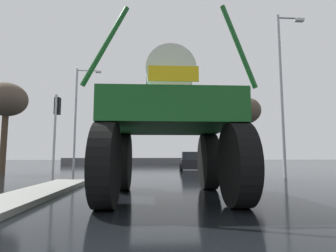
{
  "coord_description": "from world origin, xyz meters",
  "views": [
    {
      "loc": [
        -0.26,
        -2.08,
        1.21
      ],
      "look_at": [
        0.46,
        8.41,
        2.37
      ],
      "focal_mm": 28.71,
      "sensor_mm": 36.0,
      "label": 1
    }
  ],
  "objects_px": {
    "traffic_signal_near_left": "(56,118)",
    "streetlight_far_left": "(77,113)",
    "bare_tree_left": "(6,101)",
    "oversize_sprayer": "(169,124)",
    "sedan_ahead": "(191,162)",
    "traffic_signal_near_right": "(237,121)",
    "streetlight_near_right": "(283,86)",
    "bare_tree_right": "(245,111)",
    "streetlight_far_right": "(237,122)"
  },
  "relations": [
    {
      "from": "traffic_signal_near_right",
      "to": "bare_tree_left",
      "type": "distance_m",
      "value": 15.39
    },
    {
      "from": "streetlight_far_left",
      "to": "streetlight_far_right",
      "type": "bearing_deg",
      "value": 3.89
    },
    {
      "from": "traffic_signal_near_left",
      "to": "streetlight_far_left",
      "type": "relative_size",
      "value": 0.46
    },
    {
      "from": "bare_tree_left",
      "to": "traffic_signal_near_left",
      "type": "bearing_deg",
      "value": -46.11
    },
    {
      "from": "oversize_sprayer",
      "to": "sedan_ahead",
      "type": "relative_size",
      "value": 1.3
    },
    {
      "from": "sedan_ahead",
      "to": "bare_tree_left",
      "type": "distance_m",
      "value": 14.4
    },
    {
      "from": "sedan_ahead",
      "to": "streetlight_far_left",
      "type": "distance_m",
      "value": 10.93
    },
    {
      "from": "streetlight_near_right",
      "to": "traffic_signal_near_left",
      "type": "bearing_deg",
      "value": -175.41
    },
    {
      "from": "bare_tree_left",
      "to": "streetlight_near_right",
      "type": "bearing_deg",
      "value": -14.65
    },
    {
      "from": "sedan_ahead",
      "to": "traffic_signal_near_left",
      "type": "height_order",
      "value": "traffic_signal_near_left"
    },
    {
      "from": "streetlight_far_left",
      "to": "bare_tree_left",
      "type": "bearing_deg",
      "value": -122.36
    },
    {
      "from": "sedan_ahead",
      "to": "streetlight_far_right",
      "type": "xyz_separation_m",
      "value": [
        4.89,
        2.68,
        3.71
      ]
    },
    {
      "from": "bare_tree_right",
      "to": "oversize_sprayer",
      "type": "bearing_deg",
      "value": -116.33
    },
    {
      "from": "oversize_sprayer",
      "to": "streetlight_far_left",
      "type": "distance_m",
      "value": 17.77
    },
    {
      "from": "traffic_signal_near_left",
      "to": "traffic_signal_near_right",
      "type": "bearing_deg",
      "value": 0.01
    },
    {
      "from": "streetlight_far_left",
      "to": "bare_tree_left",
      "type": "relative_size",
      "value": 1.46
    },
    {
      "from": "oversize_sprayer",
      "to": "bare_tree_left",
      "type": "bearing_deg",
      "value": 44.89
    },
    {
      "from": "streetlight_far_left",
      "to": "oversize_sprayer",
      "type": "bearing_deg",
      "value": -66.47
    },
    {
      "from": "streetlight_near_right",
      "to": "bare_tree_right",
      "type": "bearing_deg",
      "value": 79.66
    },
    {
      "from": "oversize_sprayer",
      "to": "bare_tree_left",
      "type": "height_order",
      "value": "bare_tree_left"
    },
    {
      "from": "oversize_sprayer",
      "to": "sedan_ahead",
      "type": "bearing_deg",
      "value": -10.47
    },
    {
      "from": "streetlight_far_left",
      "to": "traffic_signal_near_right",
      "type": "bearing_deg",
      "value": -44.77
    },
    {
      "from": "oversize_sprayer",
      "to": "sedan_ahead",
      "type": "distance_m",
      "value": 14.76
    },
    {
      "from": "streetlight_far_right",
      "to": "traffic_signal_near_right",
      "type": "bearing_deg",
      "value": -108.39
    },
    {
      "from": "bare_tree_left",
      "to": "sedan_ahead",
      "type": "bearing_deg",
      "value": 15.34
    },
    {
      "from": "traffic_signal_near_left",
      "to": "bare_tree_right",
      "type": "bearing_deg",
      "value": 42.6
    },
    {
      "from": "oversize_sprayer",
      "to": "bare_tree_right",
      "type": "bearing_deg",
      "value": -25.38
    },
    {
      "from": "streetlight_far_left",
      "to": "bare_tree_left",
      "type": "xyz_separation_m",
      "value": [
        -3.37,
        -5.32,
        -0.09
      ]
    },
    {
      "from": "streetlight_near_right",
      "to": "bare_tree_left",
      "type": "relative_size",
      "value": 1.5
    },
    {
      "from": "traffic_signal_near_left",
      "to": "streetlight_far_left",
      "type": "bearing_deg",
      "value": 99.93
    },
    {
      "from": "bare_tree_right",
      "to": "streetlight_far_left",
      "type": "bearing_deg",
      "value": -172.0
    },
    {
      "from": "sedan_ahead",
      "to": "traffic_signal_near_left",
      "type": "distance_m",
      "value": 12.36
    },
    {
      "from": "streetlight_far_right",
      "to": "bare_tree_left",
      "type": "xyz_separation_m",
      "value": [
        -18.17,
        -6.33,
        0.5
      ]
    },
    {
      "from": "traffic_signal_near_right",
      "to": "streetlight_near_right",
      "type": "xyz_separation_m",
      "value": [
        3.0,
        0.96,
        2.12
      ]
    },
    {
      "from": "oversize_sprayer",
      "to": "traffic_signal_near_right",
      "type": "distance_m",
      "value": 6.61
    },
    {
      "from": "oversize_sprayer",
      "to": "streetlight_far_left",
      "type": "height_order",
      "value": "streetlight_far_left"
    },
    {
      "from": "bare_tree_right",
      "to": "bare_tree_left",
      "type": "bearing_deg",
      "value": -158.7
    },
    {
      "from": "oversize_sprayer",
      "to": "streetlight_far_left",
      "type": "relative_size",
      "value": 0.61
    },
    {
      "from": "traffic_signal_near_right",
      "to": "oversize_sprayer",
      "type": "bearing_deg",
      "value": -126.19
    },
    {
      "from": "oversize_sprayer",
      "to": "streetlight_far_right",
      "type": "relative_size",
      "value": 0.69
    },
    {
      "from": "streetlight_near_right",
      "to": "bare_tree_left",
      "type": "bearing_deg",
      "value": 165.35
    },
    {
      "from": "traffic_signal_near_left",
      "to": "oversize_sprayer",
      "type": "bearing_deg",
      "value": -45.99
    },
    {
      "from": "traffic_signal_near_left",
      "to": "bare_tree_right",
      "type": "relative_size",
      "value": 0.58
    },
    {
      "from": "streetlight_near_right",
      "to": "bare_tree_left",
      "type": "xyz_separation_m",
      "value": [
        -17.24,
        4.51,
        -0.15
      ]
    },
    {
      "from": "traffic_signal_near_right",
      "to": "bare_tree_left",
      "type": "relative_size",
      "value": 0.66
    },
    {
      "from": "oversize_sprayer",
      "to": "streetlight_far_right",
      "type": "distance_m",
      "value": 18.92
    },
    {
      "from": "bare_tree_left",
      "to": "bare_tree_right",
      "type": "relative_size",
      "value": 0.87
    },
    {
      "from": "streetlight_far_right",
      "to": "bare_tree_left",
      "type": "distance_m",
      "value": 19.24
    },
    {
      "from": "traffic_signal_near_right",
      "to": "streetlight_near_right",
      "type": "relative_size",
      "value": 0.44
    },
    {
      "from": "streetlight_far_left",
      "to": "bare_tree_right",
      "type": "xyz_separation_m",
      "value": [
        16.08,
        2.26,
        0.71
      ]
    }
  ]
}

